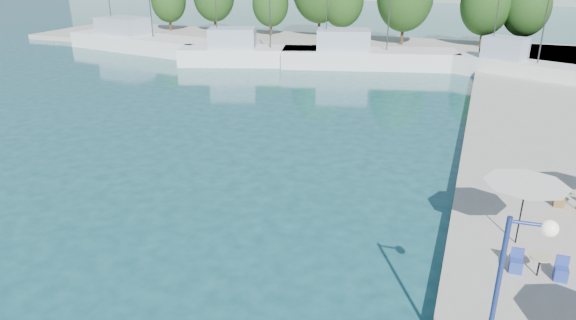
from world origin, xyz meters
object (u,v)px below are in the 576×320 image
at_px(trawler_03, 364,57).
at_px(umbrella_white, 525,190).
at_px(trawler_04, 519,69).
at_px(trawler_01, 139,41).
at_px(trawler_02, 252,54).
at_px(street_lamp, 515,279).

relative_size(trawler_03, umbrella_white, 6.09).
height_order(trawler_04, umbrella_white, trawler_04).
height_order(trawler_01, trawler_02, same).
bearing_deg(trawler_04, street_lamp, -69.96).
xyz_separation_m(trawler_01, trawler_04, (42.86, -1.33, 0.00)).
relative_size(trawler_01, trawler_02, 1.24).
relative_size(umbrella_white, street_lamp, 0.60).
xyz_separation_m(trawler_01, trawler_03, (28.10, -0.42, 0.00)).
distance_m(trawler_01, umbrella_white, 53.82).
xyz_separation_m(trawler_03, umbrella_white, (13.48, -33.71, 1.75)).
distance_m(trawler_02, trawler_03, 11.84).
height_order(trawler_01, trawler_04, same).
distance_m(umbrella_white, street_lamp, 8.33).
height_order(trawler_01, trawler_03, same).
bearing_deg(trawler_01, trawler_02, -0.78).
height_order(umbrella_white, street_lamp, street_lamp).
relative_size(trawler_02, umbrella_white, 5.42).
bearing_deg(trawler_04, trawler_01, -158.82).
relative_size(trawler_01, trawler_04, 1.62).
distance_m(trawler_01, trawler_03, 28.10).
height_order(trawler_01, umbrella_white, trawler_01).
bearing_deg(trawler_02, street_lamp, -76.93).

